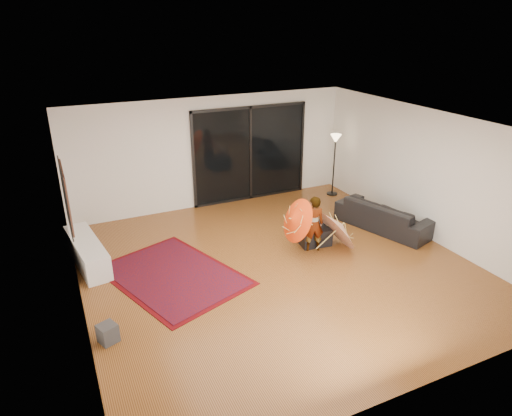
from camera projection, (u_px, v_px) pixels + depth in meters
floor at (278, 266)px, 8.69m from camera, size 7.00×7.00×0.00m
ceiling at (280, 126)px, 7.65m from camera, size 7.00×7.00×0.00m
wall_back at (212, 152)px, 11.09m from camera, size 7.00×0.00×7.00m
wall_front at (420, 304)px, 5.25m from camera, size 7.00×0.00×7.00m
wall_left at (71, 238)px, 6.81m from camera, size 0.00×7.00×7.00m
wall_right at (427, 175)px, 9.53m from camera, size 0.00×7.00×7.00m
sliding_door at (250, 154)px, 11.51m from camera, size 3.06×0.07×2.40m
painting at (66, 197)px, 7.54m from camera, size 0.04×1.28×1.08m
media_console at (87, 252)px, 8.71m from camera, size 0.68×1.83×0.50m
speaker at (108, 333)px, 6.64m from camera, size 0.32×0.32×0.29m
persian_rug at (173, 275)px, 8.38m from camera, size 2.66×3.11×0.02m
sofa at (384, 215)px, 10.16m from camera, size 1.45×2.31×0.63m
ottoman at (313, 234)px, 9.57m from camera, size 0.69×0.69×0.36m
floor_lamp at (335, 148)px, 11.73m from camera, size 0.28×0.28×1.63m
child at (313, 224)px, 9.09m from camera, size 0.49×0.39×1.17m
parasol_orange at (291, 223)px, 8.78m from camera, size 0.52×0.88×0.88m
parasol_white at (342, 225)px, 9.23m from camera, size 0.74×1.01×1.00m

